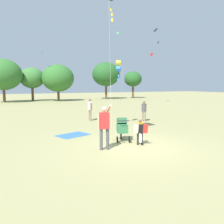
{
  "coord_description": "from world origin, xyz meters",
  "views": [
    {
      "loc": [
        -4.62,
        -7.88,
        2.47
      ],
      "look_at": [
        -0.35,
        1.12,
        1.3
      ],
      "focal_mm": 37.5,
      "sensor_mm": 36.0,
      "label": 1
    }
  ],
  "objects": [
    {
      "name": "kite_orange_delta",
      "position": [
        1.75,
        4.65,
        3.55
      ],
      "size": [
        0.93,
        2.17,
        3.89
      ],
      "color": "yellow",
      "rests_on": "ground"
    },
    {
      "name": "stroller",
      "position": [
        0.14,
        1.12,
        0.61
      ],
      "size": [
        0.76,
        1.12,
        1.03
      ],
      "color": "black",
      "rests_on": "ground"
    },
    {
      "name": "person_red_shirt",
      "position": [
        4.08,
        5.4,
        0.82
      ],
      "size": [
        0.24,
        0.44,
        1.39
      ],
      "color": "#7F705B",
      "rests_on": "ground"
    },
    {
      "name": "picnic_blanket",
      "position": [
        -1.53,
        3.12,
        0.01
      ],
      "size": [
        1.77,
        1.49,
        0.02
      ],
      "primitive_type": "cube",
      "rotation": [
        0.0,
        0.0,
        0.36
      ],
      "color": "#3366B2",
      "rests_on": "ground"
    },
    {
      "name": "person_adult_flyer",
      "position": [
        -1.15,
        0.11,
        1.0
      ],
      "size": [
        0.58,
        0.5,
        1.74
      ],
      "color": "#4C4C51",
      "rests_on": "ground"
    },
    {
      "name": "child_with_butterfly_kite",
      "position": [
        0.45,
        0.12,
        0.64
      ],
      "size": [
        0.59,
        0.45,
        1.08
      ],
      "color": "#232328",
      "rests_on": "ground"
    },
    {
      "name": "treeline_distant",
      "position": [
        0.99,
        28.55,
        3.69
      ],
      "size": [
        40.32,
        5.96,
        6.29
      ],
      "color": "brown",
      "rests_on": "ground"
    },
    {
      "name": "ground_plane",
      "position": [
        0.0,
        0.0,
        0.0
      ],
      "size": [
        120.0,
        120.0,
        0.0
      ],
      "primitive_type": "plane",
      "color": "#938E5B"
    },
    {
      "name": "distant_kites_cluster",
      "position": [
        2.88,
        21.1,
        9.37
      ],
      "size": [
        32.69,
        13.55,
        7.67
      ],
      "color": "black"
    },
    {
      "name": "person_sitting_far",
      "position": [
        0.84,
        7.17,
        0.9
      ],
      "size": [
        0.21,
        0.49,
        1.53
      ],
      "color": "#7F705B",
      "rests_on": "ground"
    }
  ]
}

